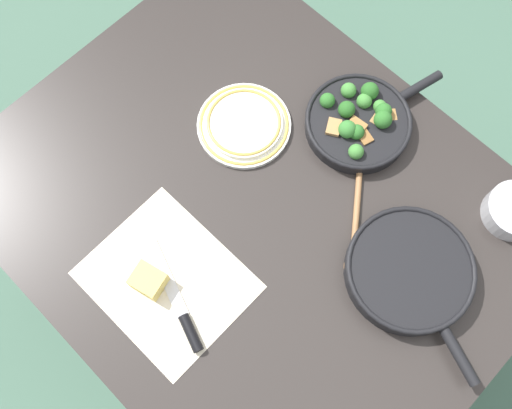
% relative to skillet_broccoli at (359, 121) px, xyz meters
% --- Properties ---
extents(ground_plane, '(14.00, 14.00, 0.00)m').
position_rel_skillet_broccoli_xyz_m(ground_plane, '(-0.03, -0.33, -0.79)').
color(ground_plane, '#476B56').
extents(dining_table_red, '(1.27, 1.03, 0.77)m').
position_rel_skillet_broccoli_xyz_m(dining_table_red, '(-0.03, -0.33, -0.10)').
color(dining_table_red, '#2D2826').
rests_on(dining_table_red, ground_plane).
extents(skillet_broccoli, '(0.26, 0.38, 0.07)m').
position_rel_skillet_broccoli_xyz_m(skillet_broccoli, '(0.00, 0.00, 0.00)').
color(skillet_broccoli, black).
rests_on(skillet_broccoli, dining_table_red).
extents(skillet_eggs, '(0.40, 0.29, 0.05)m').
position_rel_skillet_broccoli_xyz_m(skillet_eggs, '(0.33, -0.21, 0.00)').
color(skillet_eggs, black).
rests_on(skillet_eggs, dining_table_red).
extents(wooden_spoon, '(0.26, 0.34, 0.02)m').
position_rel_skillet_broccoli_xyz_m(wooden_spoon, '(0.15, -0.18, -0.02)').
color(wooden_spoon, '#996B42').
rests_on(wooden_spoon, dining_table_red).
extents(parchment_sheet, '(0.35, 0.30, 0.00)m').
position_rel_skillet_broccoli_xyz_m(parchment_sheet, '(-0.05, -0.60, -0.03)').
color(parchment_sheet, beige).
rests_on(parchment_sheet, dining_table_red).
extents(grater_knife, '(0.27, 0.12, 0.02)m').
position_rel_skillet_broccoli_xyz_m(grater_knife, '(0.02, -0.62, -0.02)').
color(grater_knife, silver).
rests_on(grater_knife, dining_table_red).
extents(cheese_block, '(0.08, 0.08, 0.05)m').
position_rel_skillet_broccoli_xyz_m(cheese_block, '(-0.07, -0.63, -0.00)').
color(cheese_block, '#E0C15B').
rests_on(cheese_block, dining_table_red).
extents(dinner_plate_stack, '(0.23, 0.23, 0.03)m').
position_rel_skillet_broccoli_xyz_m(dinner_plate_stack, '(-0.20, -0.20, -0.01)').
color(dinner_plate_stack, silver).
rests_on(dinner_plate_stack, dining_table_red).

